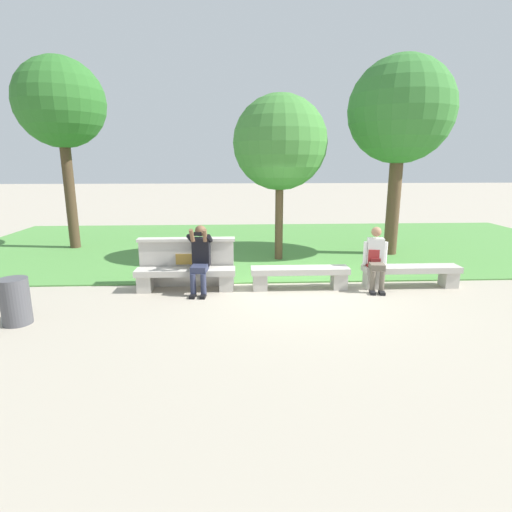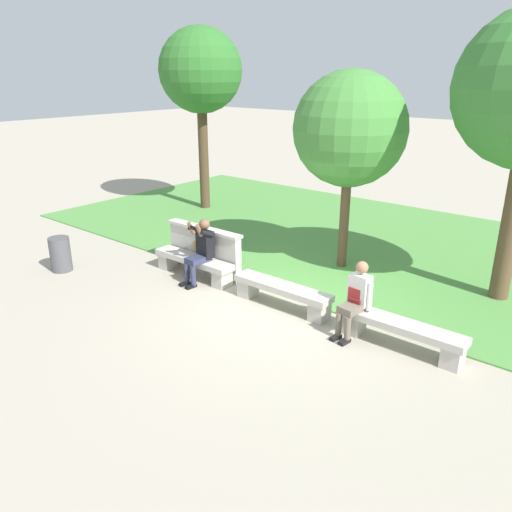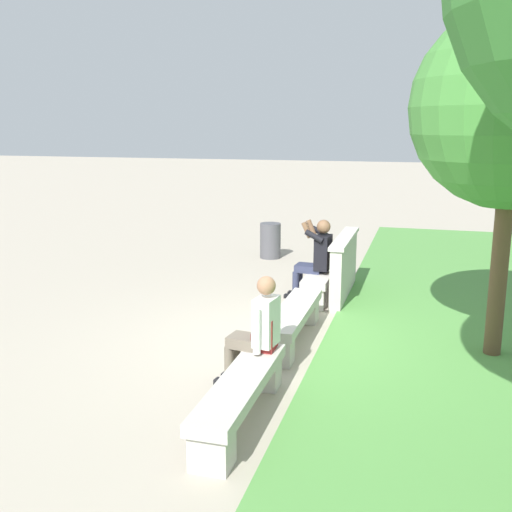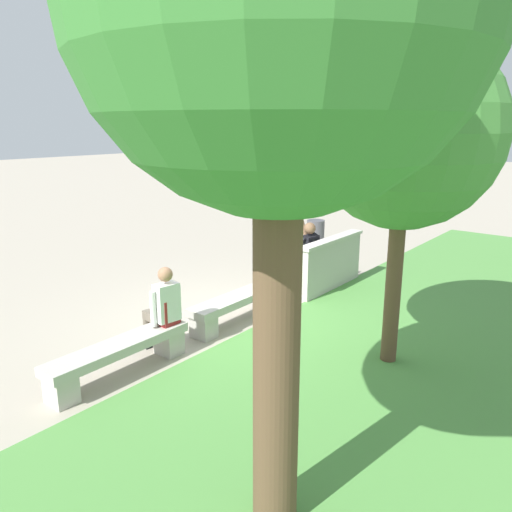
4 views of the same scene
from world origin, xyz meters
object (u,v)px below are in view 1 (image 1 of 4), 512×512
object	(u,v)px
person_distant	(376,257)
tree_behind_wall	(280,143)
bench_near	(300,274)
bench_main	(186,276)
bench_mid	(411,273)
person_photographer	(200,256)
tree_left_background	(401,112)
trash_bin	(15,301)
tree_right_background	(60,104)
backpack	(374,258)

from	to	relation	value
person_distant	tree_behind_wall	size ratio (longest dim) A/B	0.30
bench_near	person_distant	xyz separation A→B (m)	(1.52, -0.07, 0.37)
bench_main	bench_mid	bearing A→B (deg)	0.00
person_photographer	person_distant	world-z (taller)	person_photographer
person_photographer	tree_left_background	world-z (taller)	tree_left_background
tree_behind_wall	bench_main	bearing A→B (deg)	-130.71
tree_left_background	bench_near	bearing A→B (deg)	-135.60
bench_mid	person_distant	world-z (taller)	person_distant
bench_main	bench_mid	distance (m)	4.61
tree_left_background	trash_bin	world-z (taller)	tree_left_background
bench_main	tree_left_background	xyz separation A→B (m)	(5.29, 2.93, 3.48)
bench_mid	tree_left_background	distance (m)	4.60
bench_main	tree_right_background	world-z (taller)	tree_right_background
bench_mid	tree_right_background	bearing A→B (deg)	153.47
person_distant	backpack	bearing A→B (deg)	95.83
backpack	tree_behind_wall	bearing A→B (deg)	124.45
bench_mid	backpack	xyz separation A→B (m)	(-0.79, 0.02, 0.32)
bench_near	person_distant	bearing A→B (deg)	-2.47
tree_left_background	trash_bin	bearing A→B (deg)	-149.99
bench_main	backpack	xyz separation A→B (m)	(3.81, 0.02, 0.32)
backpack	tree_left_background	world-z (taller)	tree_left_background
person_photographer	tree_right_background	world-z (taller)	tree_right_background
person_distant	trash_bin	xyz separation A→B (m)	(-6.31, -1.50, -0.30)
bench_mid	tree_left_background	world-z (taller)	tree_left_background
bench_mid	trash_bin	xyz separation A→B (m)	(-7.10, -1.57, 0.07)
backpack	trash_bin	bearing A→B (deg)	-165.86
person_photographer	tree_left_background	bearing A→B (deg)	31.10
bench_main	tree_behind_wall	size ratio (longest dim) A/B	0.48
bench_main	trash_bin	world-z (taller)	trash_bin
tree_right_background	trash_bin	xyz separation A→B (m)	(1.30, -5.76, -3.69)
person_photographer	tree_left_background	distance (m)	6.57
person_distant	backpack	xyz separation A→B (m)	(-0.01, 0.09, -0.05)
bench_near	trash_bin	bearing A→B (deg)	-161.89
bench_main	person_photographer	size ratio (longest dim) A/B	1.50
backpack	bench_mid	bearing A→B (deg)	-1.52
bench_mid	tree_right_background	xyz separation A→B (m)	(-8.40, 4.19, 3.76)
bench_mid	bench_main	bearing A→B (deg)	180.00
person_distant	tree_behind_wall	bearing A→B (deg)	123.67
backpack	tree_left_background	bearing A→B (deg)	63.04
bench_mid	person_distant	distance (m)	0.87
backpack	tree_behind_wall	world-z (taller)	tree_behind_wall
bench_main	bench_near	bearing A→B (deg)	0.00
person_photographer	trash_bin	size ratio (longest dim) A/B	1.76
person_distant	tree_right_background	distance (m)	9.36
bench_mid	tree_left_background	xyz separation A→B (m)	(0.69, 2.93, 3.48)
bench_near	backpack	bearing A→B (deg)	0.80
person_distant	tree_left_background	xyz separation A→B (m)	(1.47, 2.99, 3.11)
bench_mid	tree_left_background	bearing A→B (deg)	76.82
tree_right_background	trash_bin	size ratio (longest dim) A/B	7.11
bench_near	trash_bin	distance (m)	5.05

